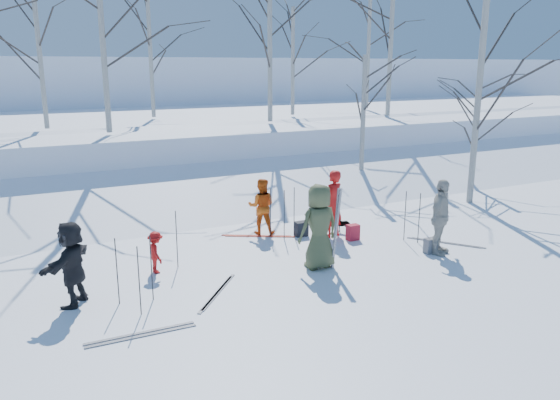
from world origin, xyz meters
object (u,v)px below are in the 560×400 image
backpack_red (353,232)px  backpack_grey (430,246)px  skier_redor_behind (261,206)px  skier_cream_east (440,217)px  skier_red_seated (156,252)px  skier_red_north (333,204)px  backpack_dark (301,229)px  dog (343,224)px  skier_olive_center (319,227)px  skier_grey_west (72,263)px

backpack_red → backpack_grey: 2.07m
skier_redor_behind → skier_cream_east: (3.16, -3.51, 0.17)m
skier_red_seated → backpack_grey: bearing=-106.8°
skier_redor_behind → backpack_grey: (3.02, -3.39, -0.58)m
skier_red_north → backpack_red: bearing=104.2°
backpack_red → backpack_grey: bearing=-57.5°
skier_red_seated → backpack_dark: (4.21, 0.89, -0.28)m
skier_red_north → skier_cream_east: size_ratio=0.98×
dog → skier_olive_center: bearing=9.6°
backpack_red → backpack_grey: (1.11, -1.74, -0.02)m
skier_red_north → backpack_grey: (1.44, -2.26, -0.72)m
backpack_red → backpack_grey: backpack_red is taller
dog → backpack_dark: dog is taller
dog → skier_grey_west: bearing=-23.4°
skier_red_seated → skier_grey_west: bearing=115.5°
skier_red_north → skier_red_seated: (-4.94, -0.47, -0.44)m
skier_grey_west → backpack_dark: bearing=141.9°
backpack_grey → backpack_dark: backpack_dark is taller
skier_grey_west → backpack_red: bearing=132.3°
skier_olive_center → skier_grey_west: (-5.23, 0.47, -0.15)m
skier_redor_behind → skier_grey_west: size_ratio=0.92×
backpack_red → skier_red_seated: bearing=179.5°
skier_red_seated → dog: skier_red_seated is taller
skier_redor_behind → backpack_red: bearing=167.8°
skier_grey_west → skier_olive_center: bearing=120.1°
skier_grey_west → backpack_grey: skier_grey_west is taller
skier_red_north → backpack_grey: skier_red_north is taller
skier_cream_east → backpack_dark: 3.70m
skier_red_seated → backpack_dark: size_ratio=2.38×
skier_olive_center → backpack_red: size_ratio=4.68×
skier_olive_center → backpack_red: bearing=-145.4°
skier_olive_center → skier_cream_east: size_ratio=1.05×
skier_red_seated → skier_olive_center: bearing=-113.4°
dog → backpack_grey: bearing=75.9°
skier_red_north → backpack_red: skier_red_north is taller
skier_red_seated → skier_grey_west: skier_grey_west is taller
skier_red_seated → backpack_red: size_ratio=2.27×
skier_grey_west → dog: (7.26, 1.57, -0.61)m
dog → backpack_red: bearing=41.8°
skier_grey_west → backpack_grey: size_ratio=4.40×
backpack_red → backpack_dark: 1.41m
dog → backpack_grey: (0.96, -2.43, -0.04)m
skier_redor_behind → backpack_grey: skier_redor_behind is taller
skier_cream_east → backpack_red: 2.36m
skier_redor_behind → dog: size_ratio=2.84×
skier_red_north → skier_cream_east: skier_cream_east is taller
skier_red_north → skier_redor_behind: 1.95m
skier_cream_east → backpack_grey: 0.77m
skier_redor_behind → skier_grey_west: (-5.20, -2.52, 0.07)m
skier_olive_center → backpack_red: 2.43m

